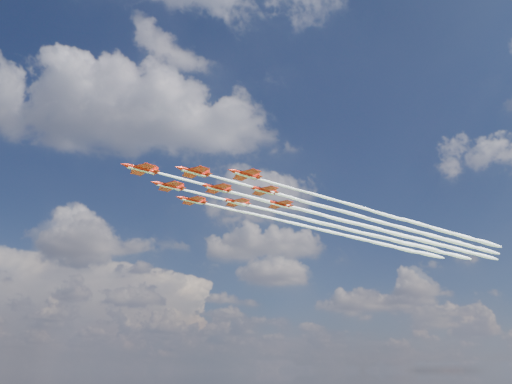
# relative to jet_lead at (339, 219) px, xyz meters

# --- Properties ---
(jet_lead) EXTENTS (122.15, 73.33, 2.37)m
(jet_lead) POSITION_rel_jet_lead_xyz_m (0.00, 0.00, 0.00)
(jet_lead) COLOR red
(jet_row2_port) EXTENTS (122.15, 73.33, 2.37)m
(jet_row2_port) POSITION_rel_jet_lead_xyz_m (12.39, 0.09, 0.00)
(jet_row2_port) COLOR red
(jet_row2_starb) EXTENTS (122.15, 73.33, 2.37)m
(jet_row2_starb) POSITION_rel_jet_lead_xyz_m (6.12, 10.78, 0.00)
(jet_row2_starb) COLOR red
(jet_row3_port) EXTENTS (122.15, 73.33, 2.37)m
(jet_row3_port) POSITION_rel_jet_lead_xyz_m (24.78, 0.18, 0.00)
(jet_row3_port) COLOR red
(jet_row3_centre) EXTENTS (122.15, 73.33, 2.37)m
(jet_row3_centre) POSITION_rel_jet_lead_xyz_m (18.51, 10.87, 0.00)
(jet_row3_centre) COLOR red
(jet_row3_starb) EXTENTS (122.15, 73.33, 2.37)m
(jet_row3_starb) POSITION_rel_jet_lead_xyz_m (12.23, 21.55, 0.00)
(jet_row3_starb) COLOR red
(jet_row4_port) EXTENTS (122.15, 73.33, 2.37)m
(jet_row4_port) POSITION_rel_jet_lead_xyz_m (30.90, 10.96, 0.00)
(jet_row4_port) COLOR red
(jet_row4_starb) EXTENTS (122.15, 73.33, 2.37)m
(jet_row4_starb) POSITION_rel_jet_lead_xyz_m (24.63, 21.64, 0.00)
(jet_row4_starb) COLOR red
(jet_tail) EXTENTS (122.15, 73.33, 2.37)m
(jet_tail) POSITION_rel_jet_lead_xyz_m (37.02, 21.73, 0.00)
(jet_tail) COLOR red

